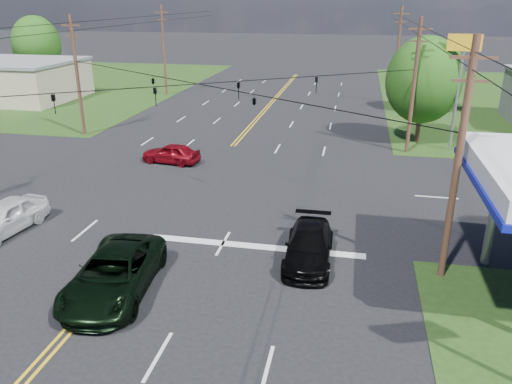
% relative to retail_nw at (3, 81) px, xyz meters
% --- Properties ---
extents(ground, '(280.00, 280.00, 0.00)m').
position_rel_retail_nw_xyz_m(ground, '(30.00, -22.00, -2.00)').
color(ground, black).
rests_on(ground, ground).
extents(grass_nw, '(46.00, 48.00, 0.03)m').
position_rel_retail_nw_xyz_m(grass_nw, '(-5.00, 10.00, -2.00)').
color(grass_nw, '#203912').
rests_on(grass_nw, ground).
extents(stop_bar, '(10.00, 0.50, 0.02)m').
position_rel_retail_nw_xyz_m(stop_bar, '(35.00, -30.00, -2.00)').
color(stop_bar, silver).
rests_on(stop_bar, ground).
extents(retail_nw, '(16.00, 11.00, 4.00)m').
position_rel_retail_nw_xyz_m(retail_nw, '(0.00, 0.00, 0.00)').
color(retail_nw, tan).
rests_on(retail_nw, ground).
extents(pole_se, '(1.60, 0.28, 9.50)m').
position_rel_retail_nw_xyz_m(pole_se, '(43.00, -31.00, 2.92)').
color(pole_se, '#472C1E').
rests_on(pole_se, ground).
extents(pole_nw, '(1.60, 0.28, 9.50)m').
position_rel_retail_nw_xyz_m(pole_nw, '(17.00, -13.00, 2.92)').
color(pole_nw, '#472C1E').
rests_on(pole_nw, ground).
extents(pole_ne, '(1.60, 0.28, 9.50)m').
position_rel_retail_nw_xyz_m(pole_ne, '(43.00, -13.00, 2.92)').
color(pole_ne, '#472C1E').
rests_on(pole_ne, ground).
extents(pole_left_far, '(1.60, 0.28, 10.00)m').
position_rel_retail_nw_xyz_m(pole_left_far, '(17.00, 6.00, 3.17)').
color(pole_left_far, '#472C1E').
rests_on(pole_left_far, ground).
extents(pole_right_far, '(1.60, 0.28, 10.00)m').
position_rel_retail_nw_xyz_m(pole_right_far, '(43.00, 6.00, 3.17)').
color(pole_right_far, '#472C1E').
rests_on(pole_right_far, ground).
extents(span_wire_signals, '(26.00, 18.00, 1.13)m').
position_rel_retail_nw_xyz_m(span_wire_signals, '(30.00, -22.00, 4.00)').
color(span_wire_signals, black).
rests_on(span_wire_signals, ground).
extents(power_lines, '(26.04, 100.00, 0.64)m').
position_rel_retail_nw_xyz_m(power_lines, '(30.00, -24.00, 6.60)').
color(power_lines, black).
rests_on(power_lines, ground).
extents(tree_right_a, '(5.70, 5.70, 8.18)m').
position_rel_retail_nw_xyz_m(tree_right_a, '(44.00, -10.00, 2.87)').
color(tree_right_a, '#472C1E').
rests_on(tree_right_a, ground).
extents(tree_right_b, '(4.94, 4.94, 7.09)m').
position_rel_retail_nw_xyz_m(tree_right_b, '(46.50, 2.00, 2.22)').
color(tree_right_b, '#472C1E').
rests_on(tree_right_b, ground).
extents(tree_far_l, '(6.08, 6.08, 8.72)m').
position_rel_retail_nw_xyz_m(tree_far_l, '(-2.00, 10.00, 3.19)').
color(tree_far_l, '#472C1E').
rests_on(tree_far_l, ground).
extents(pickup_dkgreen, '(3.32, 6.20, 1.65)m').
position_rel_retail_nw_xyz_m(pickup_dkgreen, '(30.50, -34.80, -1.17)').
color(pickup_dkgreen, black).
rests_on(pickup_dkgreen, ground).
extents(suv_black, '(2.08, 4.91, 1.41)m').
position_rel_retail_nw_xyz_m(suv_black, '(37.55, -30.81, -1.29)').
color(suv_black, black).
rests_on(suv_black, ground).
extents(pickup_white, '(2.49, 4.85, 1.58)m').
position_rel_retail_nw_xyz_m(pickup_white, '(22.85, -30.86, -1.21)').
color(pickup_white, silver).
rests_on(pickup_white, ground).
extents(sedan_red, '(4.19, 2.12, 1.37)m').
position_rel_retail_nw_xyz_m(sedan_red, '(26.84, -18.84, -1.32)').
color(sedan_red, maroon).
rests_on(sedan_red, ground).
extents(polesign_ne, '(2.31, 0.50, 8.37)m').
position_rel_retail_nw_xyz_m(polesign_ne, '(46.20, -11.72, 4.56)').
color(polesign_ne, '#A5A5AA').
rests_on(polesign_ne, ground).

